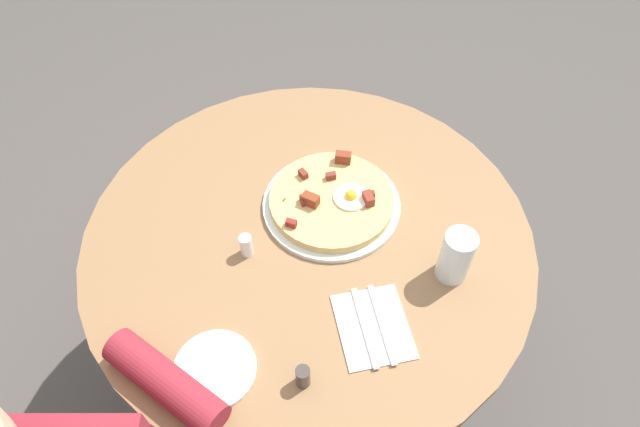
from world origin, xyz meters
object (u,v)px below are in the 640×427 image
Objects in this scene: knife at (382,324)px; pepper_shaker at (303,376)px; pizza_plate at (331,205)px; fork at (365,327)px; dining_table at (309,271)px; salt_shaker at (246,245)px; breakfast_pizza at (332,199)px; bread_plate at (215,369)px; water_glass at (456,256)px.

knife is 3.41× the size of pepper_shaker.
pizza_plate reaches higher than fork.
dining_table is 0.24m from salt_shaker.
fork is at bearing -137.82° from pepper_shaker.
dining_table is 0.21m from breakfast_pizza.
dining_table is 3.52× the size of breakfast_pizza.
pepper_shaker is at bearing 113.68° from salt_shaker.
bread_plate is (0.17, 0.33, 0.17)m from dining_table.
pizza_plate is 1.81× the size of fork.
breakfast_pizza is at bearing -174.83° from knife.
knife is 1.39× the size of water_glass.
fork is at bearing 115.70° from dining_table.
fork is (-0.06, 0.32, 0.00)m from pizza_plate.
knife is at bearing 122.90° from dining_table.
knife is (-0.33, -0.09, 0.00)m from bread_plate.
pizza_plate is 2.51× the size of water_glass.
pizza_plate is at bearing -125.63° from dining_table.
water_glass reaches higher than dining_table.
bread_plate is 0.89× the size of knife.
pizza_plate is at bearing -36.11° from water_glass.
pizza_plate is 0.32m from water_glass.
salt_shaker is (0.29, -0.18, 0.02)m from knife.
knife reaches higher than dining_table.
pepper_shaker is at bearing 81.93° from breakfast_pizza.
breakfast_pizza is (-0.06, -0.08, 0.19)m from dining_table.
bread_plate reaches higher than fork.
bread_plate is at bearing -85.41° from fork.
salt_shaker reaches higher than bread_plate.
fork is at bearing -163.43° from bread_plate.
water_glass is at bearing 112.40° from fork.
salt_shaker is at bearing -98.45° from bread_plate.
water_glass reaches higher than breakfast_pizza.
pizza_plate reaches higher than bread_plate.
breakfast_pizza reaches higher than salt_shaker.
salt_shaker is at bearing 35.16° from breakfast_pizza.
breakfast_pizza is (-0.00, -0.00, 0.02)m from pizza_plate.
pepper_shaker reaches higher than fork.
knife is at bearing 107.42° from pizza_plate.
fork is (-0.29, -0.09, 0.00)m from bread_plate.
dining_table is at bearing -156.94° from salt_shaker.
dining_table is at bearing -159.08° from knife.
bread_plate reaches higher than knife.
breakfast_pizza is 0.33m from knife.
breakfast_pizza is at bearing -147.51° from pizza_plate.
knife is (-0.10, 0.31, 0.00)m from pizza_plate.
pepper_shaker is (0.31, 0.24, -0.04)m from water_glass.
pepper_shaker is at bearing 172.12° from bread_plate.
dining_table is 0.40m from water_glass.
dining_table is at bearing -118.00° from bread_plate.
salt_shaker reaches higher than pepper_shaker.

